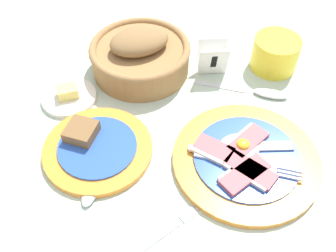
{
  "coord_description": "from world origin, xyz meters",
  "views": [
    {
      "loc": [
        -0.11,
        -0.37,
        0.56
      ],
      "look_at": [
        -0.06,
        0.1,
        0.02
      ],
      "focal_mm": 42.0,
      "sensor_mm": 36.0,
      "label": 1
    }
  ],
  "objects": [
    {
      "name": "fork_on_cloth",
      "position": [
        -0.08,
        -0.09,
        0.0
      ],
      "size": [
        0.17,
        0.11,
        0.01
      ],
      "rotation": [
        0.0,
        0.0,
        0.55
      ],
      "color": "silver",
      "rests_on": "ground_plane"
    },
    {
      "name": "breakfast_plate",
      "position": [
        0.07,
        0.02,
        0.01
      ],
      "size": [
        0.26,
        0.26,
        0.03
      ],
      "color": "orange",
      "rests_on": "ground_plane"
    },
    {
      "name": "number_card",
      "position": [
        0.05,
        0.26,
        0.04
      ],
      "size": [
        0.06,
        0.05,
        0.07
      ],
      "rotation": [
        0.0,
        0.0,
        -0.03
      ],
      "color": "white",
      "rests_on": "ground_plane"
    },
    {
      "name": "teaspoon_near_cup",
      "position": [
        0.13,
        0.19,
        0.01
      ],
      "size": [
        0.19,
        0.09,
        0.01
      ],
      "rotation": [
        0.0,
        0.0,
        5.92
      ],
      "color": "silver",
      "rests_on": "ground_plane"
    },
    {
      "name": "ground_plane",
      "position": [
        0.0,
        0.0,
        0.0
      ],
      "size": [
        3.0,
        3.0,
        0.0
      ],
      "primitive_type": "plane",
      "color": "#B7CCB7"
    },
    {
      "name": "teaspoon_by_saucer",
      "position": [
        -0.21,
        -0.04,
        0.01
      ],
      "size": [
        0.07,
        0.19,
        0.01
      ],
      "rotation": [
        0.0,
        0.0,
        1.31
      ],
      "color": "silver",
      "rests_on": "ground_plane"
    },
    {
      "name": "butter_dish",
      "position": [
        -0.25,
        0.21,
        0.01
      ],
      "size": [
        0.11,
        0.11,
        0.03
      ],
      "color": "silver",
      "rests_on": "ground_plane"
    },
    {
      "name": "bread_basket",
      "position": [
        -0.1,
        0.28,
        0.04
      ],
      "size": [
        0.21,
        0.21,
        0.1
      ],
      "color": "olive",
      "rests_on": "ground_plane"
    },
    {
      "name": "sugar_cup",
      "position": [
        0.19,
        0.27,
        0.04
      ],
      "size": [
        0.1,
        0.1,
        0.07
      ],
      "color": "yellow",
      "rests_on": "ground_plane"
    },
    {
      "name": "bread_plate",
      "position": [
        -0.19,
        0.07,
        0.01
      ],
      "size": [
        0.2,
        0.2,
        0.04
      ],
      "color": "orange",
      "rests_on": "ground_plane"
    }
  ]
}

